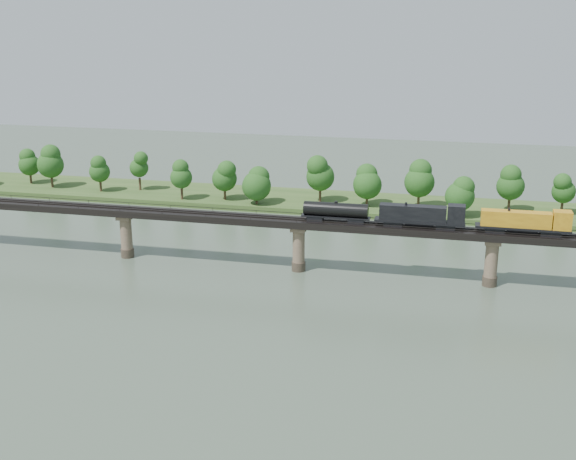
# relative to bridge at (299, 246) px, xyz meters

# --- Properties ---
(ground) EXTENTS (400.00, 400.00, 0.00)m
(ground) POSITION_rel_bridge_xyz_m (0.00, -30.00, -5.46)
(ground) COLOR #394939
(ground) RESTS_ON ground
(far_bank) EXTENTS (300.00, 24.00, 1.60)m
(far_bank) POSITION_rel_bridge_xyz_m (0.00, 55.00, -4.66)
(far_bank) COLOR #304C1E
(far_bank) RESTS_ON ground
(bridge) EXTENTS (236.00, 30.00, 11.50)m
(bridge) POSITION_rel_bridge_xyz_m (0.00, 0.00, 0.00)
(bridge) COLOR #473A2D
(bridge) RESTS_ON ground
(bridge_superstructure) EXTENTS (220.00, 4.90, 0.75)m
(bridge_superstructure) POSITION_rel_bridge_xyz_m (0.00, 0.00, 6.33)
(bridge_superstructure) COLOR black
(bridge_superstructure) RESTS_ON bridge
(far_treeline) EXTENTS (289.06, 17.54, 13.60)m
(far_treeline) POSITION_rel_bridge_xyz_m (-8.21, 50.52, 3.37)
(far_treeline) COLOR #382619
(far_treeline) RESTS_ON far_bank
(freight_train) EXTENTS (74.04, 2.88, 5.10)m
(freight_train) POSITION_rel_bridge_xyz_m (38.85, -0.00, 8.47)
(freight_train) COLOR black
(freight_train) RESTS_ON bridge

